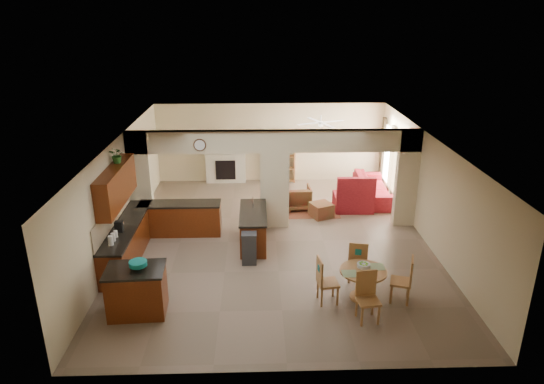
{
  "coord_description": "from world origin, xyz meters",
  "views": [
    {
      "loc": [
        -0.48,
        -11.69,
        5.81
      ],
      "look_at": [
        -0.09,
        0.3,
        1.3
      ],
      "focal_mm": 32.0,
      "sensor_mm": 36.0,
      "label": 1
    }
  ],
  "objects_px": {
    "kitchen_island": "(137,291)",
    "dining_table": "(363,279)",
    "sofa": "(373,188)",
    "armchair": "(298,197)"
  },
  "relations": [
    {
      "from": "sofa",
      "to": "dining_table",
      "type": "bearing_deg",
      "value": 167.66
    },
    {
      "from": "dining_table",
      "to": "sofa",
      "type": "height_order",
      "value": "sofa"
    },
    {
      "from": "kitchen_island",
      "to": "dining_table",
      "type": "height_order",
      "value": "kitchen_island"
    },
    {
      "from": "kitchen_island",
      "to": "dining_table",
      "type": "relative_size",
      "value": 1.21
    },
    {
      "from": "kitchen_island",
      "to": "armchair",
      "type": "xyz_separation_m",
      "value": [
        3.71,
        5.47,
        -0.15
      ]
    },
    {
      "from": "kitchen_island",
      "to": "sofa",
      "type": "distance_m",
      "value": 8.81
    },
    {
      "from": "sofa",
      "to": "kitchen_island",
      "type": "bearing_deg",
      "value": 137.61
    },
    {
      "from": "sofa",
      "to": "armchair",
      "type": "bearing_deg",
      "value": 109.43
    },
    {
      "from": "kitchen_island",
      "to": "dining_table",
      "type": "bearing_deg",
      "value": 1.26
    },
    {
      "from": "kitchen_island",
      "to": "armchair",
      "type": "relative_size",
      "value": 1.53
    }
  ]
}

